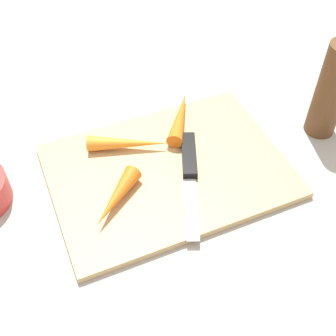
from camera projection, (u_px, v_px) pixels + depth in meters
The scene contains 7 objects.
ground_plane at pixel (168, 173), 0.69m from camera, with size 1.40×1.40×0.00m, color #ADA8A0.
cutting_board at pixel (168, 171), 0.69m from camera, with size 0.36×0.26×0.01m, color tan.
knife at pixel (189, 161), 0.68m from camera, with size 0.09×0.19×0.01m.
carrot_longest at pixel (128, 143), 0.70m from camera, with size 0.03×0.03×0.13m, color orange.
carrot_medium at pixel (180, 116), 0.74m from camera, with size 0.03×0.03×0.12m, color orange.
carrot_shortest at pixel (116, 198), 0.63m from camera, with size 0.03×0.03×0.11m, color orange.
pepper_grinder at pixel (332, 91), 0.70m from camera, with size 0.05×0.05×0.17m, color brown.
Camera 1 is at (-0.18, -0.42, 0.52)m, focal length 47.05 mm.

